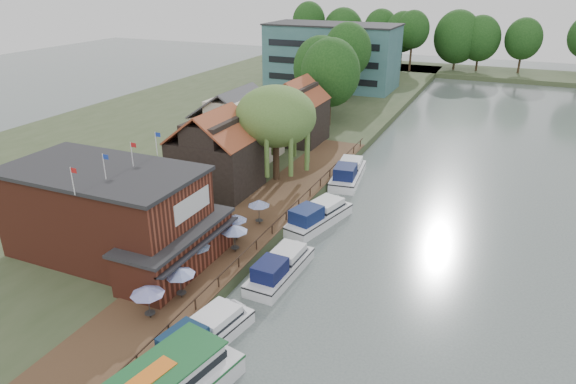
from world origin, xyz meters
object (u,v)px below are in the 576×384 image
at_px(umbrella_4, 236,227).
at_px(cruiser_1, 280,265).
at_px(pub, 126,216).
at_px(cruiser_3, 348,170).
at_px(umbrella_2, 197,255).
at_px(cruiser_0, 202,332).
at_px(umbrella_0, 149,302).
at_px(cottage_b, 237,124).
at_px(willow, 276,134).
at_px(cottage_a, 216,151).
at_px(hotel_block, 332,56).
at_px(cruiser_2, 318,213).
at_px(umbrella_1, 180,283).
at_px(umbrella_3, 235,239).
at_px(cottage_c, 297,111).
at_px(umbrella_5, 259,212).

relative_size(umbrella_4, cruiser_1, 0.26).
height_order(pub, cruiser_3, pub).
height_order(umbrella_2, cruiser_0, umbrella_2).
bearing_deg(umbrella_0, umbrella_2, 94.42).
distance_m(cottage_b, willow, 9.07).
relative_size(cottage_a, willow, 0.82).
xyz_separation_m(hotel_block, cruiser_2, (18.87, -57.57, -5.99)).
bearing_deg(hotel_block, cruiser_2, -71.86).
height_order(umbrella_1, umbrella_3, same).
bearing_deg(umbrella_3, umbrella_2, -110.53).
relative_size(cottage_c, umbrella_3, 3.58).
bearing_deg(cruiser_3, cruiser_0, -96.49).
bearing_deg(cruiser_0, pub, 160.46).
xyz_separation_m(umbrella_2, cruiser_3, (4.12, 24.94, -1.07)).
xyz_separation_m(cottage_b, umbrella_1, (10.99, -28.16, -2.96)).
height_order(hotel_block, umbrella_2, hotel_block).
xyz_separation_m(cottage_b, cruiser_3, (14.07, 0.43, -4.03)).
xyz_separation_m(cruiser_2, cruiser_3, (-0.80, 12.01, 0.06)).
relative_size(umbrella_4, cruiser_3, 0.24).
xyz_separation_m(pub, cruiser_2, (10.87, 13.43, -3.49)).
bearing_deg(umbrella_3, cruiser_0, -72.36).
xyz_separation_m(hotel_block, umbrella_3, (15.27, -67.00, -4.86)).
height_order(umbrella_3, umbrella_5, same).
height_order(umbrella_2, umbrella_3, same).
height_order(cottage_a, umbrella_1, cottage_a).
relative_size(cruiser_0, cruiser_2, 0.94).
height_order(hotel_block, umbrella_4, hotel_block).
bearing_deg(cottage_b, umbrella_5, -55.52).
height_order(cruiser_1, cruiser_2, cruiser_2).
height_order(cottage_c, willow, willow).
distance_m(umbrella_4, cruiser_1, 5.66).
relative_size(cruiser_1, cruiser_2, 0.94).
distance_m(pub, cottage_c, 34.01).
bearing_deg(pub, cruiser_3, 68.40).
relative_size(umbrella_0, cruiser_0, 0.26).
bearing_deg(umbrella_0, cruiser_3, 83.42).
relative_size(umbrella_2, cruiser_3, 0.24).
bearing_deg(umbrella_1, cottage_c, 100.65).
xyz_separation_m(umbrella_5, cruiser_2, (4.07, 4.15, -1.12)).
bearing_deg(cruiser_2, umbrella_0, -88.82).
relative_size(cottage_a, cottage_b, 0.90).
xyz_separation_m(umbrella_2, cruiser_2, (4.91, 12.93, -1.12)).
bearing_deg(umbrella_1, hotel_block, 101.43).
bearing_deg(pub, umbrella_2, 4.78).
height_order(cottage_b, willow, willow).
relative_size(umbrella_0, umbrella_2, 1.00).
xyz_separation_m(cottage_a, cottage_c, (1.00, 19.00, 0.00)).
xyz_separation_m(cottage_a, umbrella_2, (6.95, -14.50, -2.96)).
xyz_separation_m(pub, cottage_b, (-4.00, 25.00, 0.60)).
xyz_separation_m(cottage_c, umbrella_1, (6.99, -37.16, -2.96)).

